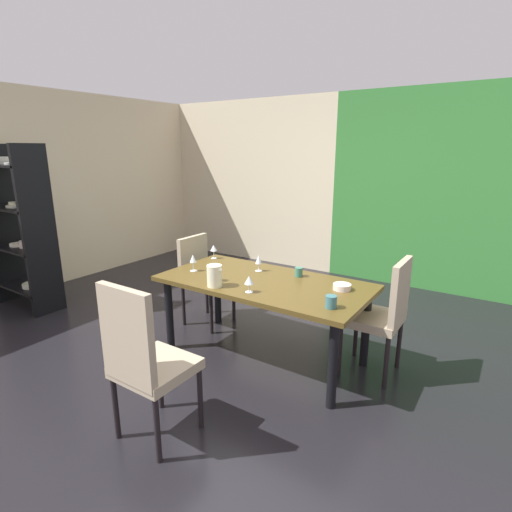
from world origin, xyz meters
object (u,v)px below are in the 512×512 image
Objects in this scene: chair_head_near at (144,358)px; wine_glass_center at (249,281)px; cup_north at (299,272)px; cup_right at (216,276)px; pitcher_left at (215,276)px; chair_right_far at (383,311)px; wine_glass_corner at (214,248)px; cup_east at (331,302)px; serving_bowl_front at (342,287)px; dining_table at (264,289)px; wine_glass_near_shelf at (259,260)px; wine_glass_west at (193,259)px; display_shelf at (20,229)px; chair_left_far at (203,274)px.

wine_glass_center is (0.09, 1.01, 0.23)m from chair_head_near.
wine_glass_center reaches higher than cup_north.
pitcher_left reaches higher than cup_right.
chair_right_far is 1.79m from wine_glass_corner.
cup_east is 0.50× the size of pitcher_left.
wine_glass_center is 0.67m from cup_east.
serving_bowl_front is 0.79× the size of pitcher_left.
cup_right is (-0.33, -0.24, 0.12)m from dining_table.
wine_glass_near_shelf is at bearing -171.09° from cup_north.
wine_glass_corner is 1.73× the size of cup_north.
wine_glass_corner is at bearing 88.98° from chair_right_far.
wine_glass_corner is (-0.12, 0.44, -0.01)m from wine_glass_west.
dining_table is 1.00m from chair_right_far.
chair_right_far is at bearing 16.65° from dining_table.
wine_glass_near_shelf is 0.40m from cup_north.
cup_east reaches higher than cup_right.
wine_glass_corner is at bearing 131.12° from cup_right.
wine_glass_center is (0.06, -0.31, 0.18)m from dining_table.
dining_table is 22.02× the size of cup_north.
cup_east is at bearing -0.88° from cup_right.
wine_glass_near_shelf is at bearing 132.40° from dining_table.
serving_bowl_front is at bearing 10.41° from display_shelf.
wine_glass_corner is (0.13, 0.03, 0.29)m from chair_left_far.
display_shelf reaches higher than chair_left_far.
display_shelf is (-2.95, 0.80, 0.35)m from chair_head_near.
pitcher_left is at bearing -126.52° from cup_north.
chair_right_far reaches higher than cup_north.
cup_right is at bearing -136.66° from cup_north.
dining_table is 19.71× the size of cup_east.
chair_right_far is 0.93× the size of chair_head_near.
wine_glass_west is 1.80× the size of cup_right.
cup_east is (0.76, 1.06, 0.18)m from chair_head_near.
wine_glass_west reaches higher than cup_east.
serving_bowl_front is (-0.31, -0.13, 0.19)m from chair_right_far.
wine_glass_west is at bearing 31.67° from chair_left_far.
cup_north is at bearing 53.25° from dining_table.
cup_north is (0.23, 1.58, 0.18)m from chair_head_near.
display_shelf reaches higher than wine_glass_near_shelf.
display_shelf is 22.78× the size of cup_north.
cup_east is (0.73, -0.25, 0.13)m from dining_table.
wine_glass_west is (-0.70, -0.13, 0.19)m from dining_table.
wine_glass_corner is at bearing 159.75° from cup_east.
wine_glass_center reaches higher than serving_bowl_front.
chair_head_near is (-0.03, -1.32, -0.05)m from dining_table.
cup_east is at bearing 4.04° from display_shelf.
wine_glass_west reaches higher than wine_glass_corner.
chair_head_near is 1.55m from wine_glass_near_shelf.
wine_glass_west is at bearing 166.38° from wine_glass_center.
wine_glass_corner is 0.74m from cup_right.
cup_north is at bearing 43.34° from cup_right.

